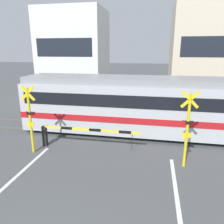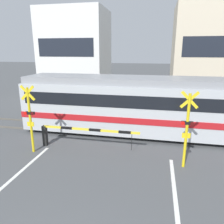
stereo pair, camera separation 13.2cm
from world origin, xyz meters
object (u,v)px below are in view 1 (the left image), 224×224
at_px(crossing_barrier_far, 149,108).
at_px(commuter_train, 165,105).
at_px(crossing_signal_left, 30,117).
at_px(pedestrian, 141,96).
at_px(crossing_barrier_near, 72,133).
at_px(crossing_signal_right, 188,126).

bearing_deg(crossing_barrier_far, commuter_train, -72.89).
height_order(crossing_barrier_far, crossing_signal_left, crossing_signal_left).
bearing_deg(crossing_signal_left, pedestrian, 65.24).
xyz_separation_m(commuter_train, crossing_signal_left, (-5.99, -3.35, 0.02)).
height_order(commuter_train, pedestrian, commuter_train).
xyz_separation_m(crossing_barrier_near, crossing_barrier_far, (3.49, 5.44, 0.00)).
bearing_deg(crossing_barrier_far, crossing_signal_right, -75.50).
xyz_separation_m(commuter_train, crossing_barrier_far, (-0.88, 2.87, -0.92)).
relative_size(commuter_train, pedestrian, 9.55).
height_order(crossing_barrier_near, pedestrian, pedestrian).
height_order(crossing_signal_left, pedestrian, crossing_signal_left).
height_order(crossing_signal_left, crossing_signal_right, same).
bearing_deg(commuter_train, pedestrian, 105.67).
xyz_separation_m(commuter_train, pedestrian, (-1.68, 5.99, -0.77)).
height_order(crossing_barrier_far, pedestrian, pedestrian).
bearing_deg(crossing_barrier_near, crossing_barrier_far, 57.31).
height_order(crossing_barrier_near, crossing_signal_right, crossing_signal_right).
bearing_deg(crossing_signal_left, crossing_barrier_near, 25.92).
relative_size(crossing_signal_right, pedestrian, 1.90).
bearing_deg(crossing_barrier_far, crossing_barrier_near, -122.69).
bearing_deg(crossing_signal_right, crossing_barrier_near, 171.28).
bearing_deg(crossing_barrier_near, crossing_signal_right, -8.72).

